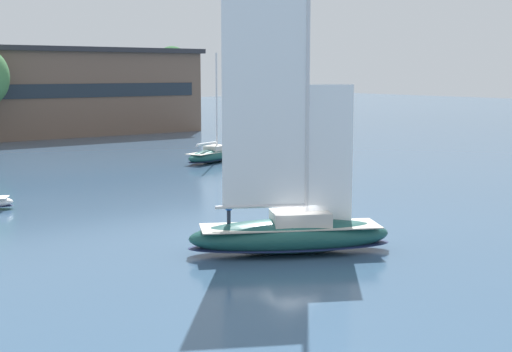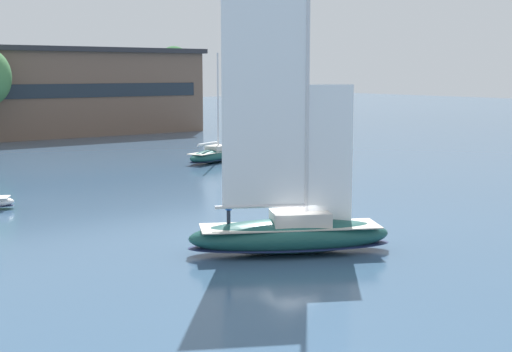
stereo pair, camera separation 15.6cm
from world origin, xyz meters
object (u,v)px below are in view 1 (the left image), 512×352
sailboat_moored_far_slip (214,155)px  channel_buoy (307,175)px  tree_shore_center (172,72)px  sailboat_main (291,231)px

sailboat_moored_far_slip → channel_buoy: sailboat_moored_far_slip is taller
tree_shore_center → sailboat_moored_far_slip: tree_shore_center is taller
tree_shore_center → channel_buoy: 59.27m
channel_buoy → sailboat_main: bearing=-132.7°
tree_shore_center → channel_buoy: size_ratio=6.49×
sailboat_moored_far_slip → channel_buoy: size_ratio=5.48×
tree_shore_center → sailboat_main: (-34.73, -72.41, -8.25)m
sailboat_main → channel_buoy: 23.08m
tree_shore_center → sailboat_moored_far_slip: 42.85m
tree_shore_center → channel_buoy: tree_shore_center is taller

